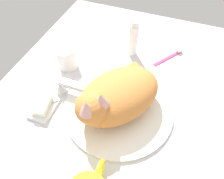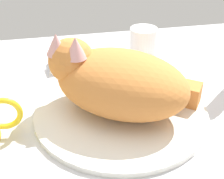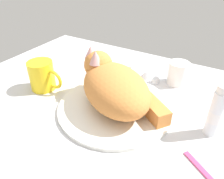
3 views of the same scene
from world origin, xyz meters
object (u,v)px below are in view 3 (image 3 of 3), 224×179
at_px(faucet, 142,75).
at_px(cat, 114,86).
at_px(coffee_mug, 43,76).
at_px(soap_bar, 124,66).
at_px(toothpaste_bottle, 216,113).
at_px(rinse_cup, 178,73).
at_px(toothbrush, 212,179).

bearing_deg(faucet, cat, -92.80).
xyz_separation_m(coffee_mug, soap_bar, (0.17, 0.24, -0.02)).
height_order(faucet, toothpaste_bottle, toothpaste_bottle).
height_order(faucet, cat, cat).
bearing_deg(faucet, rinse_cup, 24.24).
height_order(rinse_cup, soap_bar, rinse_cup).
height_order(cat, coffee_mug, cat).
bearing_deg(toothpaste_bottle, rinse_cup, 126.40).
relative_size(coffee_mug, toothpaste_bottle, 0.89).
height_order(coffee_mug, toothpaste_bottle, toothpaste_bottle).
bearing_deg(coffee_mug, faucet, 38.76).
bearing_deg(soap_bar, cat, -69.63).
bearing_deg(faucet, coffee_mug, -141.24).
xyz_separation_m(faucet, toothbrush, (0.28, -0.29, -0.02)).
bearing_deg(faucet, soap_bar, 160.77).
relative_size(rinse_cup, soap_bar, 1.16).
bearing_deg(soap_bar, coffee_mug, -126.33).
distance_m(rinse_cup, soap_bar, 0.20).
xyz_separation_m(cat, soap_bar, (-0.08, 0.20, -0.05)).
bearing_deg(toothpaste_bottle, faucet, 150.12).
bearing_deg(coffee_mug, rinse_cup, 34.88).
bearing_deg(toothpaste_bottle, cat, -174.07).
xyz_separation_m(faucet, soap_bar, (-0.08, 0.03, -0.00)).
height_order(cat, toothpaste_bottle, cat).
bearing_deg(coffee_mug, toothpaste_bottle, 6.70).
bearing_deg(toothpaste_bottle, toothbrush, -78.43).
bearing_deg(coffee_mug, soap_bar, 53.67).
height_order(toothpaste_bottle, toothbrush, toothpaste_bottle).
xyz_separation_m(cat, toothpaste_bottle, (0.26, 0.03, -0.01)).
relative_size(faucet, toothbrush, 1.01).
distance_m(soap_bar, toothbrush, 0.48).
height_order(rinse_cup, toothbrush, rinse_cup).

